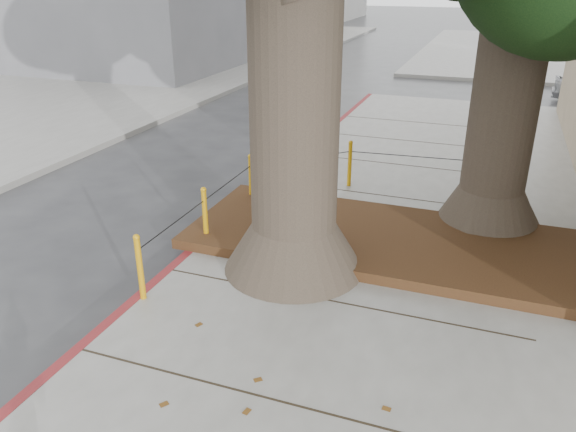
% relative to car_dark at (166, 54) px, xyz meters
% --- Properties ---
extents(ground, '(140.00, 140.00, 0.00)m').
position_rel_car_dark_xyz_m(ground, '(12.48, -19.07, -0.59)').
color(ground, '#28282B').
rests_on(ground, ground).
extents(curb_red, '(0.14, 26.00, 0.16)m').
position_rel_car_dark_xyz_m(curb_red, '(10.48, -16.57, -0.52)').
color(curb_red, maroon).
rests_on(curb_red, ground).
extents(planter_bed, '(6.40, 2.60, 0.16)m').
position_rel_car_dark_xyz_m(planter_bed, '(13.38, -15.17, -0.36)').
color(planter_bed, black).
rests_on(planter_bed, sidewalk_main).
extents(bollard_ring, '(3.79, 5.39, 0.95)m').
position_rel_car_dark_xyz_m(bollard_ring, '(11.62, -14.70, 0.07)').
color(bollard_ring, '#D0900B').
rests_on(bollard_ring, sidewalk_main).
extents(car_dark, '(2.12, 4.24, 1.18)m').
position_rel_car_dark_xyz_m(car_dark, '(0.00, 0.00, 0.00)').
color(car_dark, black).
rests_on(car_dark, ground).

